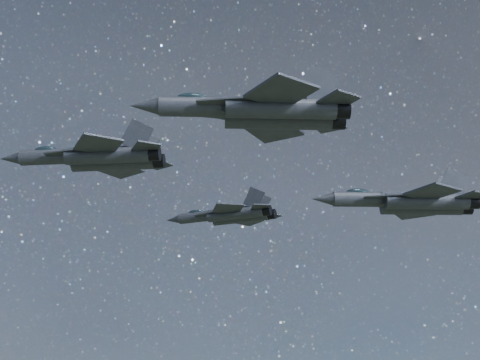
{
  "coord_description": "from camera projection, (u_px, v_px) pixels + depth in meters",
  "views": [
    {
      "loc": [
        5.2,
        -68.72,
        121.79
      ],
      "look_at": [
        0.04,
        2.17,
        146.64
      ],
      "focal_mm": 50.0,
      "sensor_mm": 36.0,
      "label": 1
    }
  ],
  "objects": [
    {
      "name": "jet_lead",
      "position": [
        97.0,
        157.0,
        70.35
      ],
      "size": [
        18.49,
        13.14,
        4.71
      ],
      "rotation": [
        0.0,
        0.0,
        -0.03
      ],
      "color": "#2D3038"
    },
    {
      "name": "jet_right",
      "position": [
        262.0,
        111.0,
        58.9
      ],
      "size": [
        20.22,
        14.14,
        5.09
      ],
      "rotation": [
        0.0,
        0.0,
        0.11
      ],
      "color": "#2D3038"
    },
    {
      "name": "jet_slot",
      "position": [
        410.0,
        202.0,
        74.32
      ],
      "size": [
        19.24,
        13.48,
        4.85
      ],
      "rotation": [
        0.0,
        0.0,
        0.1
      ],
      "color": "#2D3038"
    },
    {
      "name": "jet_left",
      "position": [
        229.0,
        215.0,
        97.52
      ],
      "size": [
        17.91,
        12.05,
        4.52
      ],
      "rotation": [
        0.0,
        0.0,
        -0.3
      ],
      "color": "#2D3038"
    }
  ]
}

